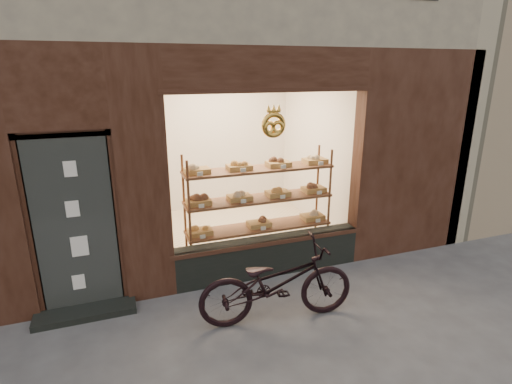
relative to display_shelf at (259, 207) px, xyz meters
name	(u,v)px	position (x,y,z in m)	size (l,w,h in m)	color
display_shelf	(259,207)	(0.00, 0.00, 0.00)	(2.20, 0.45, 1.70)	brown
bicycle	(277,283)	(-0.32, -1.49, -0.39)	(0.63, 1.82, 0.96)	black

